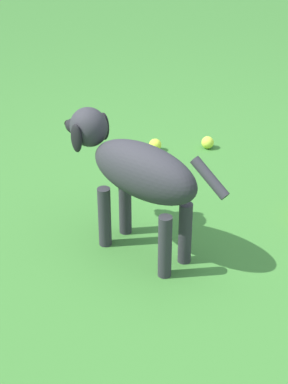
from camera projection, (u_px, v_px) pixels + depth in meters
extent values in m
plane|color=#38722D|center=(181.00, 229.00, 2.67)|extent=(14.00, 14.00, 0.00)
ellipsoid|color=#2D2D33|center=(144.00, 171.00, 2.34)|extent=(0.42, 0.51, 0.21)
cylinder|color=#2D2D33|center=(105.00, 217.00, 2.51)|extent=(0.05, 0.05, 0.26)
cylinder|color=#2D2D33|center=(125.00, 205.00, 2.59)|extent=(0.05, 0.05, 0.26)
cylinder|color=#2D2D33|center=(165.00, 247.00, 2.33)|extent=(0.05, 0.05, 0.26)
cylinder|color=#2D2D33|center=(185.00, 233.00, 2.41)|extent=(0.05, 0.05, 0.26)
ellipsoid|color=#2D2D33|center=(89.00, 127.00, 2.46)|extent=(0.21, 0.21, 0.16)
ellipsoid|color=black|center=(77.00, 127.00, 2.51)|extent=(0.12, 0.13, 0.06)
sphere|color=black|center=(68.00, 123.00, 2.54)|extent=(0.03, 0.03, 0.03)
ellipsoid|color=black|center=(76.00, 138.00, 2.42)|extent=(0.05, 0.06, 0.12)
ellipsoid|color=black|center=(104.00, 126.00, 2.51)|extent=(0.05, 0.06, 0.12)
cylinder|color=#2D2D33|center=(210.00, 178.00, 2.13)|extent=(0.12, 0.15, 0.13)
sphere|color=#CFE33A|center=(155.00, 145.00, 3.31)|extent=(0.07, 0.07, 0.07)
sphere|color=#C7E540|center=(208.00, 142.00, 3.34)|extent=(0.07, 0.07, 0.07)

